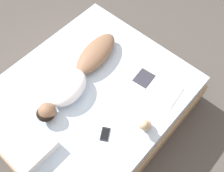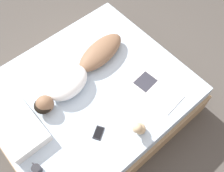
# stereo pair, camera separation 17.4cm
# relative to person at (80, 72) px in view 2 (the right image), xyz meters

# --- Properties ---
(ground_plane) EXTENTS (12.00, 12.00, 0.00)m
(ground_plane) POSITION_rel_person_xyz_m (-0.18, 0.04, -0.61)
(ground_plane) COLOR #4C4742
(bed) EXTENTS (1.78, 2.06, 0.52)m
(bed) POSITION_rel_person_xyz_m (-0.18, 0.04, -0.35)
(bed) COLOR tan
(bed) RESTS_ON ground_plane
(person) EXTENTS (0.48, 1.29, 0.19)m
(person) POSITION_rel_person_xyz_m (0.00, 0.00, 0.00)
(person) COLOR brown
(person) RESTS_ON bed
(open_magazine) EXTENTS (0.57, 0.35, 0.01)m
(open_magazine) POSITION_rel_person_xyz_m (-0.64, -0.49, -0.09)
(open_magazine) COLOR white
(open_magazine) RESTS_ON bed
(coffee_mug) EXTENTS (0.11, 0.08, 0.09)m
(coffee_mug) POSITION_rel_person_xyz_m (-0.54, 0.89, -0.04)
(coffee_mug) COLOR #232328
(coffee_mug) RESTS_ON bed
(cell_phone) EXTENTS (0.14, 0.16, 0.01)m
(cell_phone) POSITION_rel_person_xyz_m (-0.63, 0.26, -0.08)
(cell_phone) COLOR black
(cell_phone) RESTS_ON bed
(plush_toy) EXTENTS (0.12, 0.15, 0.18)m
(plush_toy) POSITION_rel_person_xyz_m (-0.86, -0.03, -0.01)
(plush_toy) COLOR #D1B289
(plush_toy) RESTS_ON bed
(pillow) EXTENTS (0.65, 0.37, 0.11)m
(pillow) POSITION_rel_person_xyz_m (-0.07, 0.81, -0.03)
(pillow) COLOR white
(pillow) RESTS_ON bed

